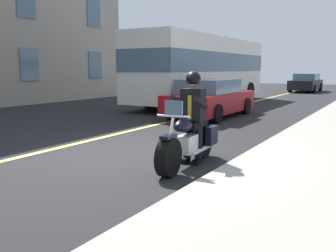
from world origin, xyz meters
The scene contains 7 objects.
ground_plane centered at (0.00, 0.00, 0.00)m, with size 80.00×80.00×0.00m, color black.
lane_center_stripe centered at (0.00, -2.00, 0.01)m, with size 60.00×0.16×0.01m, color #E5DB4C.
motorcycle_main centered at (0.10, 1.23, 0.45)m, with size 2.22×0.70×1.26m.
rider_main centered at (-0.08, 1.22, 1.04)m, with size 0.65×0.58×1.74m.
bus_near centered at (-11.32, -3.84, 1.87)m, with size 11.05×2.70×3.30m.
car_silver centered at (-24.62, -1.33, 0.69)m, with size 4.60×1.92×1.40m.
car_dark centered at (-6.59, -1.34, 0.69)m, with size 4.60×1.92×1.40m.
Camera 1 is at (6.17, 4.38, 1.79)m, focal length 40.14 mm.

